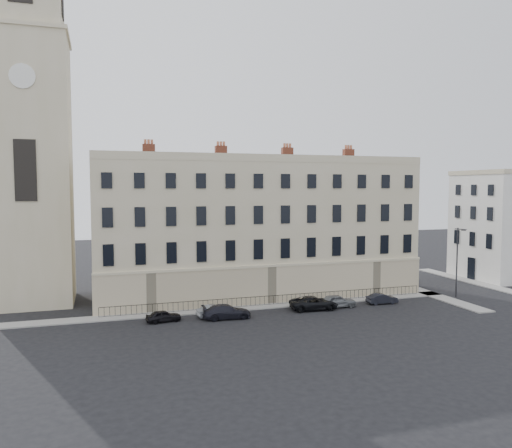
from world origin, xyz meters
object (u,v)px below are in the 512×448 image
object	(u,v)px
car_c	(226,312)
car_b	(215,311)
streetlamp	(457,259)
car_d	(314,303)
car_f	(382,299)
car_a	(164,316)
car_e	(337,301)

from	to	relation	value
car_c	car_b	bearing A→B (deg)	48.74
streetlamp	car_b	bearing A→B (deg)	166.00
car_d	car_f	distance (m)	7.95
car_a	car_f	bearing A→B (deg)	-97.18
car_c	car_e	xyz separation A→B (m)	(11.95, 0.85, -0.00)
car_b	car_c	bearing A→B (deg)	-141.21
car_b	car_c	xyz separation A→B (m)	(0.91, -0.87, 0.09)
car_a	car_e	world-z (taller)	car_e
car_b	car_f	xyz separation A→B (m)	(18.13, -0.00, -0.03)
car_a	car_e	xyz separation A→B (m)	(17.75, 0.23, 0.12)
car_f	car_d	bearing A→B (deg)	93.15
car_a	car_f	xyz separation A→B (m)	(23.02, 0.24, 0.00)
car_b	car_f	bearing A→B (deg)	-97.54
car_c	streetlamp	xyz separation A→B (m)	(26.97, 1.19, 3.67)
car_a	car_e	bearing A→B (deg)	-97.04
car_e	car_d	bearing A→B (deg)	94.09
car_c	car_f	distance (m)	17.24
car_e	car_f	bearing A→B (deg)	-88.92
car_e	streetlamp	xyz separation A→B (m)	(15.02, 0.34, 3.67)
car_b	car_d	distance (m)	10.18
car_b	car_f	size ratio (longest dim) A/B	1.05
car_b	car_d	bearing A→B (deg)	-98.46
car_d	car_b	bearing A→B (deg)	93.33
car_c	car_f	bearing A→B (deg)	-84.70
streetlamp	car_f	bearing A→B (deg)	167.24
car_a	car_c	size ratio (longest dim) A/B	0.69
car_b	streetlamp	bearing A→B (deg)	-96.87
car_d	car_f	size ratio (longest dim) A/B	1.47
car_d	car_e	xyz separation A→B (m)	(2.68, 0.15, -0.01)
car_e	car_f	xyz separation A→B (m)	(5.27, 0.01, -0.12)
car_e	car_a	bearing A→B (deg)	91.66
car_d	streetlamp	distance (m)	18.09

